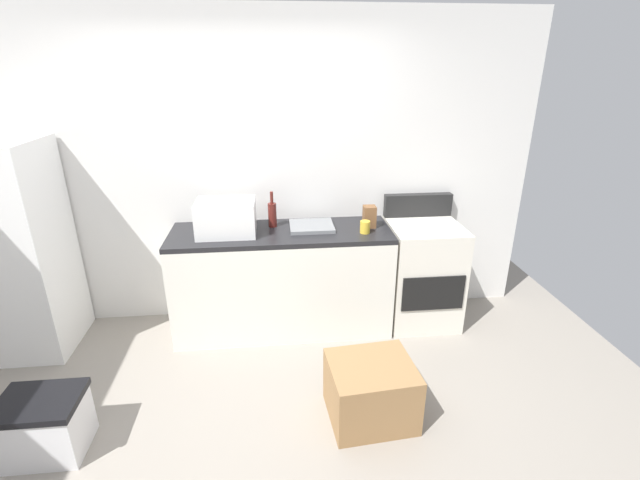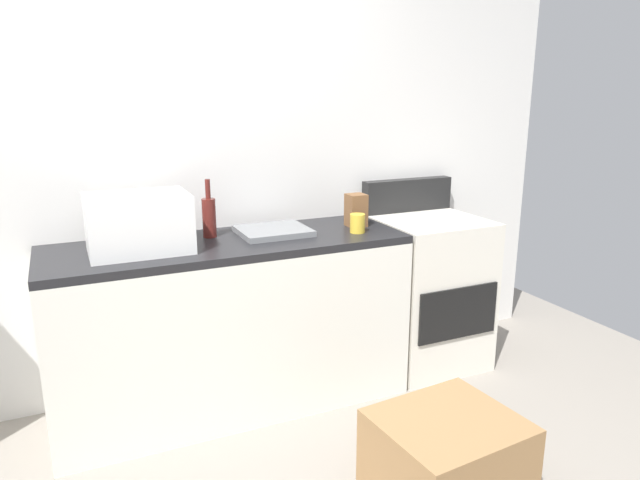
{
  "view_description": "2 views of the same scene",
  "coord_description": "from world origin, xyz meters",
  "px_view_note": "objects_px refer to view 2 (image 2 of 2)",
  "views": [
    {
      "loc": [
        0.26,
        -2.23,
        2.19
      ],
      "look_at": [
        0.61,
        1.07,
        0.86
      ],
      "focal_mm": 25.15,
      "sensor_mm": 36.0,
      "label": 1
    },
    {
      "loc": [
        -0.44,
        -1.55,
        1.64
      ],
      "look_at": [
        0.77,
        1.12,
        0.87
      ],
      "focal_mm": 32.44,
      "sensor_mm": 36.0,
      "label": 2
    }
  ],
  "objects_px": {
    "stove_oven": "(427,289)",
    "knife_block": "(356,210)",
    "coffee_mug": "(358,223)",
    "microwave": "(139,223)",
    "cardboard_box_large": "(446,464)",
    "wine_bottle": "(209,216)"
  },
  "relations": [
    {
      "from": "knife_block",
      "to": "cardboard_box_large",
      "type": "xyz_separation_m",
      "value": [
        -0.2,
        -1.17,
        -0.79
      ]
    },
    {
      "from": "microwave",
      "to": "wine_bottle",
      "type": "distance_m",
      "value": 0.39
    },
    {
      "from": "wine_bottle",
      "to": "cardboard_box_large",
      "type": "relative_size",
      "value": 0.56
    },
    {
      "from": "coffee_mug",
      "to": "wine_bottle",
      "type": "bearing_deg",
      "value": 162.59
    },
    {
      "from": "stove_oven",
      "to": "microwave",
      "type": "distance_m",
      "value": 1.75
    },
    {
      "from": "wine_bottle",
      "to": "microwave",
      "type": "bearing_deg",
      "value": -160.09
    },
    {
      "from": "microwave",
      "to": "coffee_mug",
      "type": "height_order",
      "value": "microwave"
    },
    {
      "from": "knife_block",
      "to": "stove_oven",
      "type": "bearing_deg",
      "value": -2.03
    },
    {
      "from": "stove_oven",
      "to": "knife_block",
      "type": "xyz_separation_m",
      "value": [
        -0.49,
        0.02,
        0.52
      ]
    },
    {
      "from": "coffee_mug",
      "to": "cardboard_box_large",
      "type": "relative_size",
      "value": 0.19
    },
    {
      "from": "coffee_mug",
      "to": "knife_block",
      "type": "relative_size",
      "value": 0.56
    },
    {
      "from": "microwave",
      "to": "wine_bottle",
      "type": "height_order",
      "value": "wine_bottle"
    },
    {
      "from": "microwave",
      "to": "knife_block",
      "type": "height_order",
      "value": "microwave"
    },
    {
      "from": "stove_oven",
      "to": "coffee_mug",
      "type": "relative_size",
      "value": 11.0
    },
    {
      "from": "coffee_mug",
      "to": "knife_block",
      "type": "xyz_separation_m",
      "value": [
        0.06,
        0.14,
        0.04
      ]
    },
    {
      "from": "microwave",
      "to": "stove_oven",
      "type": "bearing_deg",
      "value": 0.67
    },
    {
      "from": "stove_oven",
      "to": "knife_block",
      "type": "distance_m",
      "value": 0.72
    },
    {
      "from": "cardboard_box_large",
      "to": "stove_oven",
      "type": "bearing_deg",
      "value": 59.11
    },
    {
      "from": "microwave",
      "to": "knife_block",
      "type": "distance_m",
      "value": 1.17
    },
    {
      "from": "stove_oven",
      "to": "coffee_mug",
      "type": "bearing_deg",
      "value": -167.8
    },
    {
      "from": "knife_block",
      "to": "cardboard_box_large",
      "type": "relative_size",
      "value": 0.34
    },
    {
      "from": "wine_bottle",
      "to": "coffee_mug",
      "type": "relative_size",
      "value": 3.0
    }
  ]
}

